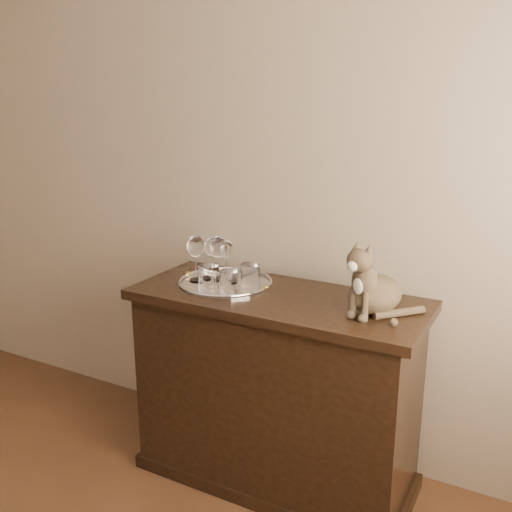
{
  "coord_description": "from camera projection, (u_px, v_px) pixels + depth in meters",
  "views": [
    {
      "loc": [
        1.55,
        -0.01,
        1.62
      ],
      "look_at": [
        0.5,
        1.95,
        1.0
      ],
      "focal_mm": 40.0,
      "sensor_mm": 36.0,
      "label": 1
    }
  ],
  "objects": [
    {
      "name": "tumbler_a",
      "position": [
        229.0,
        281.0,
        2.31
      ],
      "size": [
        0.08,
        0.08,
        0.09
      ],
      "primitive_type": "cylinder",
      "color": "white",
      "rests_on": "tray"
    },
    {
      "name": "tumbler_b",
      "position": [
        209.0,
        276.0,
        2.35
      ],
      "size": [
        0.09,
        0.09,
        0.1
      ],
      "primitive_type": "cylinder",
      "color": "white",
      "rests_on": "tray"
    },
    {
      "name": "tumbler_c",
      "position": [
        250.0,
        275.0,
        2.37
      ],
      "size": [
        0.08,
        0.08,
        0.09
      ],
      "primitive_type": "cylinder",
      "color": "silver",
      "rests_on": "tray"
    },
    {
      "name": "wall_back",
      "position": [
        194.0,
        156.0,
        2.7
      ],
      "size": [
        4.0,
        0.1,
        2.7
      ],
      "primitive_type": "cube",
      "color": "#C3AC92",
      "rests_on": "ground"
    },
    {
      "name": "cat",
      "position": [
        376.0,
        276.0,
        2.08
      ],
      "size": [
        0.35,
        0.34,
        0.28
      ],
      "primitive_type": null,
      "rotation": [
        0.0,
        0.0,
        -0.31
      ],
      "color": "#4D3E2E",
      "rests_on": "sideboard"
    },
    {
      "name": "wine_glass_c",
      "position": [
        196.0,
        258.0,
        2.43
      ],
      "size": [
        0.08,
        0.08,
        0.2
      ],
      "primitive_type": null,
      "color": "white",
      "rests_on": "tray"
    },
    {
      "name": "wine_glass_d",
      "position": [
        219.0,
        259.0,
        2.42
      ],
      "size": [
        0.08,
        0.08,
        0.2
      ],
      "primitive_type": null,
      "color": "white",
      "rests_on": "tray"
    },
    {
      "name": "wine_glass_a",
      "position": [
        212.0,
        257.0,
        2.48
      ],
      "size": [
        0.07,
        0.07,
        0.18
      ],
      "primitive_type": null,
      "color": "white",
      "rests_on": "tray"
    },
    {
      "name": "tray",
      "position": [
        226.0,
        284.0,
        2.43
      ],
      "size": [
        0.4,
        0.4,
        0.01
      ],
      "primitive_type": "cylinder",
      "color": "silver",
      "rests_on": "sideboard"
    },
    {
      "name": "sideboard",
      "position": [
        276.0,
        390.0,
        2.41
      ],
      "size": [
        1.2,
        0.5,
        0.85
      ],
      "primitive_type": null,
      "color": "black",
      "rests_on": "ground"
    },
    {
      "name": "wine_glass_b",
      "position": [
        226.0,
        259.0,
        2.48
      ],
      "size": [
        0.06,
        0.06,
        0.17
      ],
      "primitive_type": null,
      "color": "silver",
      "rests_on": "tray"
    }
  ]
}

